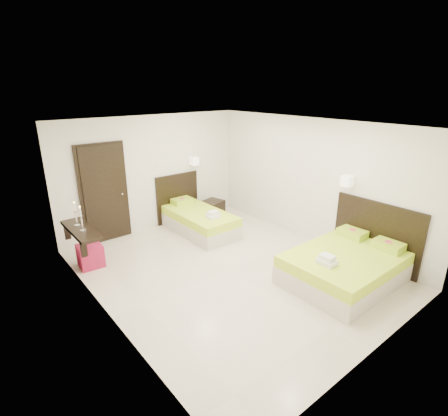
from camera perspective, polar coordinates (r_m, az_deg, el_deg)
floor at (r=6.53m, az=0.99°, el=-10.02°), size 5.50×5.50×0.00m
bed_single at (r=8.09m, az=-4.34°, el=-1.81°), size 1.14×1.91×1.57m
bed_double at (r=6.45m, az=19.41°, el=-8.67°), size 1.97×1.68×1.63m
nightstand at (r=8.89m, az=-1.87°, el=-0.20°), size 0.60×0.56×0.45m
ottoman at (r=7.02m, az=-20.97°, el=-7.29°), size 0.44×0.44×0.42m
door at (r=7.77m, az=-18.95°, el=2.22°), size 1.02×0.15×2.14m
console_shelf at (r=6.60m, az=-22.45°, el=-3.39°), size 0.35×1.20×0.78m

